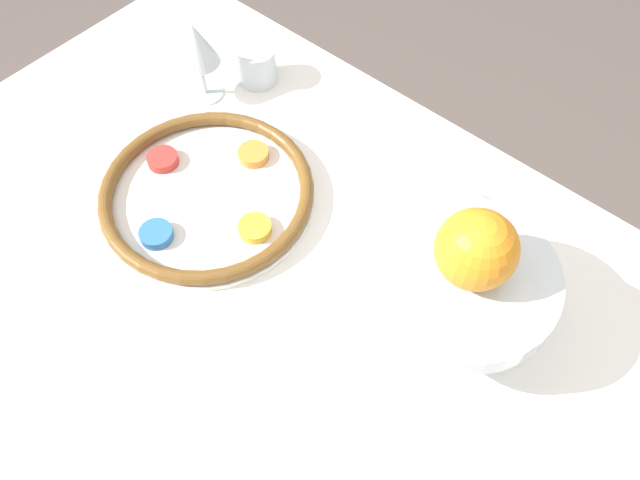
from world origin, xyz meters
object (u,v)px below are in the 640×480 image
fruit_stand (461,282)px  orange_fruit (477,249)px  cup_mid (433,203)px  wine_glass (196,46)px  cup_near (257,65)px  seder_plate (207,193)px

fruit_stand → orange_fruit: size_ratio=2.44×
orange_fruit → cup_mid: (-0.11, 0.12, -0.14)m
wine_glass → cup_mid: wine_glass is taller
wine_glass → fruit_stand: wine_glass is taller
wine_glass → cup_mid: size_ratio=2.15×
cup_near → cup_mid: size_ratio=1.00×
wine_glass → cup_mid: (0.42, 0.04, -0.07)m
wine_glass → orange_fruit: 0.54m
seder_plate → wine_glass: bearing=137.6°
fruit_stand → cup_mid: fruit_stand is taller
seder_plate → orange_fruit: bearing=10.0°
fruit_stand → cup_mid: 0.18m
cup_near → cup_mid: 0.38m
seder_plate → orange_fruit: 0.41m
fruit_stand → cup_near: (-0.49, 0.16, -0.07)m
wine_glass → cup_mid: 0.43m
seder_plate → wine_glass: size_ratio=2.24×
cup_mid → seder_plate: bearing=-144.6°
fruit_stand → orange_fruit: orange_fruit is taller
cup_near → cup_mid: same height
cup_near → seder_plate: bearing=-62.4°
cup_mid → fruit_stand: bearing=-47.7°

